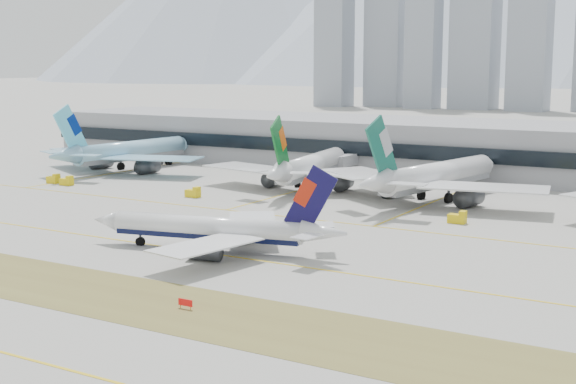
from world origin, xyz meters
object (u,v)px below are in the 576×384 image
Objects in this scene: taxiing_airliner at (217,229)px; widebody_korean at (126,152)px; terminal at (460,148)px; widebody_cathay at (433,177)px; widebody_eva at (309,167)px.

taxiing_airliner is 111.15m from widebody_korean.
taxiing_airliner reaches higher than terminal.
terminal is at bearing -103.85° from taxiing_airliner.
widebody_cathay is (98.43, -5.17, 0.10)m from widebody_korean.
taxiing_airliner is 0.79× the size of widebody_korean.
widebody_cathay is at bearing -78.23° from terminal.
widebody_korean is at bearing -52.70° from taxiing_airliner.
widebody_korean reaches higher than terminal.
widebody_eva is 53.79m from terminal.
widebody_korean is 1.05× the size of widebody_eva.
widebody_korean reaches higher than widebody_eva.
widebody_korean is 99.11m from terminal.
widebody_cathay is 52.28m from terminal.
widebody_cathay is 0.21× the size of terminal.
widebody_eva is 34.83m from widebody_cathay.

